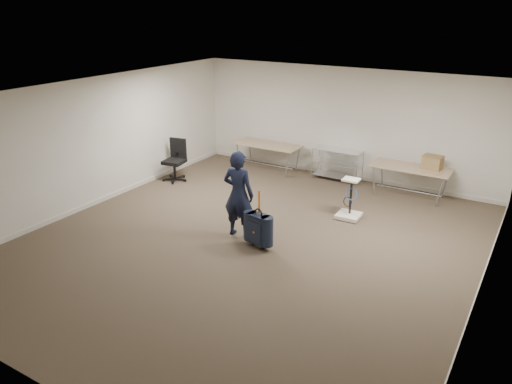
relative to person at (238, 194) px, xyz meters
The scene contains 10 objects.
ground 0.94m from the person, 23.41° to the right, with size 9.00×9.00×0.00m, color #433729.
room_shell 1.51m from the person, 73.56° to the left, with size 8.00×9.00×9.00m.
folding_table_left 4.10m from the person, 112.08° to the left, with size 1.80×0.75×0.73m.
folding_table_right 4.42m from the person, 59.20° to the left, with size 1.80×0.75×0.73m.
wire_shelf 4.08m from the person, 84.89° to the left, with size 1.22×0.47×0.80m.
person is the anchor object (origin of this frame).
suitcase 0.81m from the person, 23.24° to the right, with size 0.44×0.30×1.12m.
office_chair 3.71m from the person, 149.17° to the left, with size 0.64×0.64×1.05m.
equipment_cart 2.51m from the person, 50.84° to the left, with size 0.49×0.49×0.88m.
cardboard_box 4.74m from the person, 55.22° to the left, with size 0.41×0.31×0.31m, color brown.
Camera 1 is at (4.50, -7.22, 4.28)m, focal length 35.00 mm.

